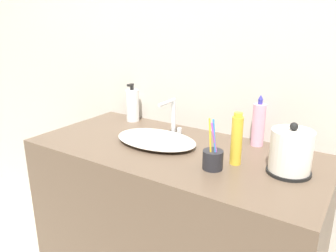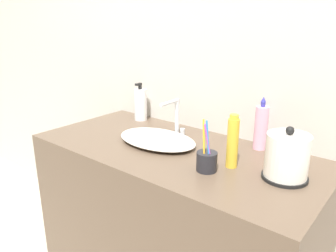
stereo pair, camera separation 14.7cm
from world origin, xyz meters
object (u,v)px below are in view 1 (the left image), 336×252
at_px(electric_kettle, 291,153).
at_px(mouthwash_bottle, 237,140).
at_px(lotion_bottle, 132,105).
at_px(shampoo_bottle, 258,124).
at_px(faucet, 173,115).
at_px(toothbrush_cup, 213,159).

distance_m(electric_kettle, mouthwash_bottle, 0.21).
relative_size(lotion_bottle, mouthwash_bottle, 1.01).
xyz_separation_m(electric_kettle, mouthwash_bottle, (-0.20, -0.03, 0.02)).
height_order(shampoo_bottle, mouthwash_bottle, shampoo_bottle).
distance_m(electric_kettle, shampoo_bottle, 0.30).
relative_size(faucet, lotion_bottle, 0.86).
bearing_deg(electric_kettle, mouthwash_bottle, -171.12).
bearing_deg(shampoo_bottle, lotion_bottle, -179.33).
bearing_deg(faucet, toothbrush_cup, -35.73).
bearing_deg(shampoo_bottle, electric_kettle, -48.16).
bearing_deg(faucet, electric_kettle, -11.33).
height_order(electric_kettle, lotion_bottle, lotion_bottle).
distance_m(electric_kettle, toothbrush_cup, 0.29).
xyz_separation_m(faucet, lotion_bottle, (-0.33, 0.09, -0.01)).
xyz_separation_m(toothbrush_cup, shampoo_bottle, (0.06, 0.34, 0.06)).
bearing_deg(toothbrush_cup, mouthwash_bottle, 58.42).
bearing_deg(lotion_bottle, mouthwash_bottle, -18.57).
height_order(electric_kettle, shampoo_bottle, shampoo_bottle).
height_order(faucet, lotion_bottle, lotion_bottle).
bearing_deg(lotion_bottle, shampoo_bottle, 0.67).
bearing_deg(electric_kettle, lotion_bottle, 167.13).
height_order(faucet, mouthwash_bottle, mouthwash_bottle).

